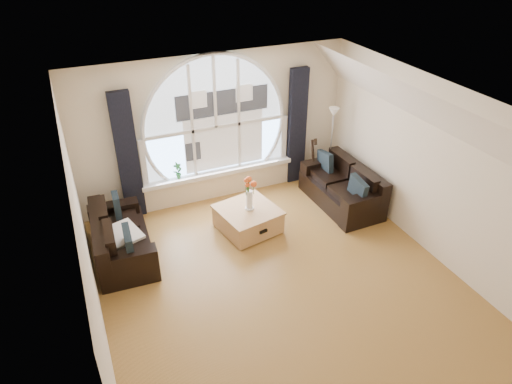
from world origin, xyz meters
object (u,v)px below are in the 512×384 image
at_px(sofa_right, 342,185).
at_px(vase_flowers, 249,189).
at_px(floor_lamp, 331,147).
at_px(potted_plant, 178,171).
at_px(guitar, 311,162).
at_px(coffee_chest, 248,218).
at_px(sofa_left, 121,235).

bearing_deg(sofa_right, vase_flowers, -178.69).
distance_m(floor_lamp, potted_plant, 2.94).
relative_size(sofa_right, floor_lamp, 1.05).
distance_m(vase_flowers, guitar, 1.92).
height_order(floor_lamp, guitar, floor_lamp).
bearing_deg(guitar, potted_plant, 171.49).
distance_m(coffee_chest, floor_lamp, 2.29).
xyz_separation_m(floor_lamp, potted_plant, (-2.91, 0.43, -0.09)).
bearing_deg(guitar, coffee_chest, -152.96).
relative_size(coffee_chest, vase_flowers, 1.33).
height_order(coffee_chest, guitar, guitar).
bearing_deg(coffee_chest, sofa_left, 165.43).
xyz_separation_m(sofa_left, floor_lamp, (4.14, 0.69, 0.40)).
relative_size(coffee_chest, guitar, 0.88).
bearing_deg(coffee_chest, floor_lamp, 10.49).
bearing_deg(potted_plant, coffee_chest, -55.89).
bearing_deg(vase_flowers, floor_lamp, 21.93).
bearing_deg(vase_flowers, sofa_left, 176.32).
height_order(floor_lamp, potted_plant, floor_lamp).
height_order(coffee_chest, vase_flowers, vase_flowers).
bearing_deg(coffee_chest, sofa_right, -8.72).
bearing_deg(guitar, vase_flowers, -152.41).
bearing_deg(potted_plant, sofa_right, -23.07).
xyz_separation_m(vase_flowers, potted_plant, (-0.87, 1.25, -0.10)).
bearing_deg(coffee_chest, guitar, 16.82).
distance_m(coffee_chest, potted_plant, 1.57).
xyz_separation_m(coffee_chest, guitar, (1.70, 0.90, 0.30)).
bearing_deg(sofa_left, potted_plant, 45.13).
relative_size(floor_lamp, guitar, 1.51).
relative_size(sofa_left, guitar, 1.53).
distance_m(sofa_left, vase_flowers, 2.14).
relative_size(sofa_left, potted_plant, 5.18).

